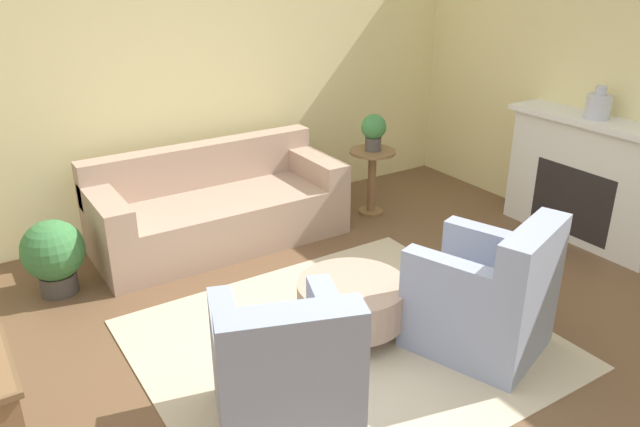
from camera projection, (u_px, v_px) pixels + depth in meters
ground_plane at (345, 344)px, 4.30m from camera, size 16.00×16.00×0.00m
wall_back at (185, 78)px, 5.80m from camera, size 9.18×0.12×2.80m
rug at (345, 344)px, 4.30m from camera, size 2.64×2.35×0.01m
couch at (218, 209)px, 5.70m from camera, size 2.24×0.93×0.86m
armchair_left at (284, 380)px, 3.36m from camera, size 0.95×1.01×0.95m
armchair_right at (486, 299)px, 4.13m from camera, size 0.95×1.01×0.95m
ottoman_table at (352, 300)px, 4.33m from camera, size 0.77×0.77×0.39m
side_table at (372, 172)px, 6.25m from camera, size 0.46×0.46×0.67m
fireplace at (587, 177)px, 5.66m from camera, size 0.44×1.58×1.15m
vase_mantel_near at (599, 105)px, 5.39m from camera, size 0.22×0.22×0.29m
potted_plant_on_side_table at (373, 130)px, 6.08m from camera, size 0.25×0.25×0.36m
potted_plant_floor at (53, 254)px, 4.82m from camera, size 0.48×0.48×0.61m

